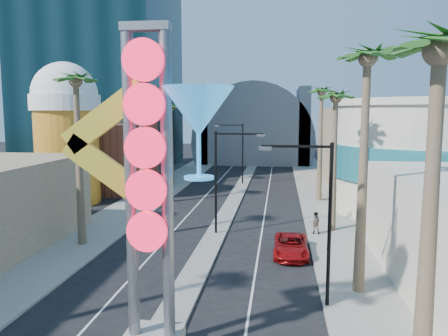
# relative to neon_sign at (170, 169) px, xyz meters

# --- Properties ---
(sidewalk_west) EXTENTS (5.00, 100.00, 0.15)m
(sidewalk_west) POSITION_rel_neon_sign_xyz_m (-10.32, 32.04, -7.23)
(sidewalk_west) COLOR gray
(sidewalk_west) RESTS_ON ground
(sidewalk_east) EXTENTS (5.00, 100.00, 0.15)m
(sidewalk_east) POSITION_rel_neon_sign_xyz_m (8.68, 32.04, -7.23)
(sidewalk_east) COLOR gray
(sidewalk_east) RESTS_ON ground
(median) EXTENTS (1.60, 84.00, 0.15)m
(median) POSITION_rel_neon_sign_xyz_m (-0.82, 35.04, -7.23)
(median) COLOR gray
(median) RESTS_ON ground
(hotel_tower) EXTENTS (20.00, 20.00, 50.00)m
(hotel_tower) POSITION_rel_neon_sign_xyz_m (-22.82, 49.04, 17.69)
(hotel_tower) COLOR black
(hotel_tower) RESTS_ON ground
(brick_filler_west) EXTENTS (10.00, 10.00, 8.00)m
(brick_filler_west) POSITION_rel_neon_sign_xyz_m (-16.82, 35.04, -3.31)
(brick_filler_west) COLOR brown
(brick_filler_west) RESTS_ON ground
(filler_east) EXTENTS (10.00, 20.00, 10.00)m
(filler_east) POSITION_rel_neon_sign_xyz_m (15.18, 45.04, -2.31)
(filler_east) COLOR #91735D
(filler_east) RESTS_ON ground
(beer_mug) EXTENTS (7.00, 7.00, 14.50)m
(beer_mug) POSITION_rel_neon_sign_xyz_m (-17.82, 27.04, 0.54)
(beer_mug) COLOR orange
(beer_mug) RESTS_ON ground
(turquoise_building) EXTENTS (16.60, 16.60, 10.60)m
(turquoise_building) POSITION_rel_neon_sign_xyz_m (17.18, 27.04, -2.06)
(turquoise_building) COLOR beige
(turquoise_building) RESTS_ON ground
(canopy) EXTENTS (22.00, 16.00, 22.00)m
(canopy) POSITION_rel_neon_sign_xyz_m (-0.82, 69.04, -3.00)
(canopy) COLOR slate
(canopy) RESTS_ON ground
(neon_sign) EXTENTS (6.53, 2.60, 12.55)m
(neon_sign) POSITION_rel_neon_sign_xyz_m (0.00, 0.00, 0.00)
(neon_sign) COLOR gray
(neon_sign) RESTS_ON ground
(streetlight_0) EXTENTS (3.79, 0.25, 8.00)m
(streetlight_0) POSITION_rel_neon_sign_xyz_m (-0.27, 17.04, -2.43)
(streetlight_0) COLOR black
(streetlight_0) RESTS_ON ground
(streetlight_1) EXTENTS (3.79, 0.25, 8.00)m
(streetlight_1) POSITION_rel_neon_sign_xyz_m (-1.36, 41.04, -2.43)
(streetlight_1) COLOR black
(streetlight_1) RESTS_ON ground
(streetlight_2) EXTENTS (3.45, 0.25, 8.00)m
(streetlight_2) POSITION_rel_neon_sign_xyz_m (5.91, 5.04, -2.47)
(streetlight_2) COLOR black
(streetlight_2) RESTS_ON ground
(palm_1) EXTENTS (2.40, 2.40, 12.70)m
(palm_1) POSITION_rel_neon_sign_xyz_m (-9.82, 13.04, 3.52)
(palm_1) COLOR brown
(palm_1) RESTS_ON ground
(palm_2) EXTENTS (2.40, 2.40, 11.20)m
(palm_2) POSITION_rel_neon_sign_xyz_m (-9.82, 27.04, 2.17)
(palm_2) COLOR brown
(palm_2) RESTS_ON ground
(palm_3) EXTENTS (2.40, 2.40, 11.20)m
(palm_3) POSITION_rel_neon_sign_xyz_m (-9.82, 39.04, 2.17)
(palm_3) COLOR brown
(palm_3) RESTS_ON ground
(palm_4) EXTENTS (2.40, 2.40, 12.20)m
(palm_4) POSITION_rel_neon_sign_xyz_m (8.18, -2.96, 3.07)
(palm_4) COLOR brown
(palm_4) RESTS_ON ground
(palm_5) EXTENTS (2.40, 2.40, 13.20)m
(palm_5) POSITION_rel_neon_sign_xyz_m (8.18, 7.04, 3.96)
(palm_5) COLOR brown
(palm_5) RESTS_ON ground
(palm_6) EXTENTS (2.40, 2.40, 11.70)m
(palm_6) POSITION_rel_neon_sign_xyz_m (8.18, 19.04, 2.62)
(palm_6) COLOR brown
(palm_6) RESTS_ON ground
(palm_7) EXTENTS (2.40, 2.40, 12.70)m
(palm_7) POSITION_rel_neon_sign_xyz_m (8.18, 31.04, 3.52)
(palm_7) COLOR brown
(palm_7) RESTS_ON ground
(red_pickup) EXTENTS (2.29, 4.86, 1.34)m
(red_pickup) POSITION_rel_neon_sign_xyz_m (4.83, 12.69, -6.64)
(red_pickup) COLOR #9D0C0E
(red_pickup) RESTS_ON ground
(pedestrian_b) EXTENTS (0.87, 0.71, 1.68)m
(pedestrian_b) POSITION_rel_neon_sign_xyz_m (6.78, 17.80, -6.32)
(pedestrian_b) COLOR gray
(pedestrian_b) RESTS_ON sidewalk_east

